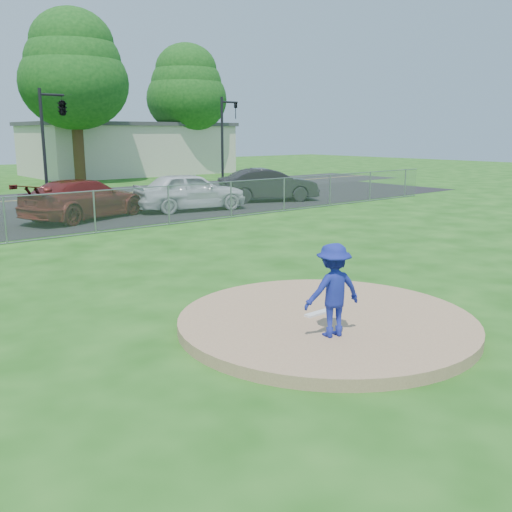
{
  "coord_description": "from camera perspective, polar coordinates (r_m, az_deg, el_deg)",
  "views": [
    {
      "loc": [
        -7.34,
        -6.78,
        3.49
      ],
      "look_at": [
        0.0,
        2.0,
        1.0
      ],
      "focal_mm": 40.0,
      "sensor_mm": 36.0,
      "label": 1
    }
  ],
  "objects": [
    {
      "name": "ground",
      "position": [
        18.64,
        -15.98,
        1.0
      ],
      "size": [
        120.0,
        120.0,
        0.0
      ],
      "primitive_type": "plane",
      "color": "#174F11",
      "rests_on": "ground"
    },
    {
      "name": "pitchers_mound",
      "position": [
        10.55,
        7.03,
        -6.56
      ],
      "size": [
        5.4,
        5.4,
        0.2
      ],
      "primitive_type": "cylinder",
      "color": "#9F7957",
      "rests_on": "ground"
    },
    {
      "name": "pitching_rubber",
      "position": [
        10.64,
        6.26,
        -5.69
      ],
      "size": [
        0.6,
        0.15,
        0.04
      ],
      "primitive_type": "cube",
      "color": "white",
      "rests_on": "pitchers_mound"
    },
    {
      "name": "chain_link_fence",
      "position": [
        20.35,
        -18.42,
        3.9
      ],
      "size": [
        40.0,
        0.06,
        1.5
      ],
      "primitive_type": "cube",
      "color": "gray",
      "rests_on": "ground"
    },
    {
      "name": "parking_lot",
      "position": [
        24.65,
        -22.19,
        3.23
      ],
      "size": [
        50.0,
        8.0,
        0.01
      ],
      "primitive_type": "cube",
      "color": "black",
      "rests_on": "ground"
    },
    {
      "name": "commercial_building",
      "position": [
        50.51,
        -12.57,
        10.47
      ],
      "size": [
        16.4,
        9.4,
        4.3
      ],
      "color": "beige",
      "rests_on": "ground"
    },
    {
      "name": "tree_right",
      "position": [
        42.28,
        -17.79,
        17.35
      ],
      "size": [
        7.28,
        7.28,
        11.63
      ],
      "color": "#3D2816",
      "rests_on": "ground"
    },
    {
      "name": "tree_far_right",
      "position": [
        50.05,
        -6.95,
        16.27
      ],
      "size": [
        6.72,
        6.72,
        10.74
      ],
      "color": "#382314",
      "rests_on": "ground"
    },
    {
      "name": "traffic_signal_center",
      "position": [
        30.94,
        -18.98,
        13.7
      ],
      "size": [
        1.42,
        2.48,
        5.6
      ],
      "color": "black",
      "rests_on": "ground"
    },
    {
      "name": "traffic_signal_right",
      "position": [
        35.97,
        -3.1,
        12.05
      ],
      "size": [
        1.28,
        0.2,
        5.6
      ],
      "color": "black",
      "rests_on": "ground"
    },
    {
      "name": "pitcher",
      "position": [
        9.37,
        7.71,
        -3.4
      ],
      "size": [
        1.11,
        0.82,
        1.55
      ],
      "primitive_type": "imported",
      "rotation": [
        0.0,
        0.0,
        2.88
      ],
      "color": "navy",
      "rests_on": "pitchers_mound"
    },
    {
      "name": "parked_car_darkred",
      "position": [
        24.42,
        -16.76,
        5.48
      ],
      "size": [
        6.04,
        4.08,
        1.63
      ],
      "primitive_type": "imported",
      "rotation": [
        0.0,
        0.0,
        1.92
      ],
      "color": "maroon",
      "rests_on": "parking_lot"
    },
    {
      "name": "parked_car_pearl",
      "position": [
        26.2,
        -6.61,
        6.45
      ],
      "size": [
        5.35,
        2.97,
        1.72
      ],
      "primitive_type": "imported",
      "rotation": [
        0.0,
        0.0,
        1.38
      ],
      "color": "silver",
      "rests_on": "parking_lot"
    },
    {
      "name": "parked_car_charcoal",
      "position": [
        29.63,
        1.24,
        7.13
      ],
      "size": [
        5.32,
        3.63,
        1.66
      ],
      "primitive_type": "imported",
      "rotation": [
        0.0,
        0.0,
        1.16
      ],
      "color": "black",
      "rests_on": "parking_lot"
    }
  ]
}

